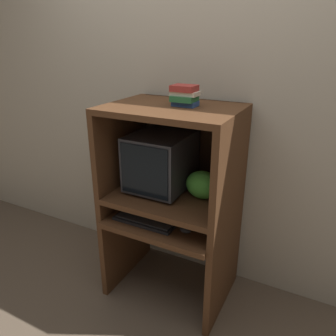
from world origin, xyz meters
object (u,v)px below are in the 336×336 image
(crt_monitor, at_px, (161,161))
(book_stack, at_px, (185,95))
(mouse, at_px, (186,230))
(snack_bag, at_px, (203,185))
(keyboard, at_px, (145,220))

(crt_monitor, xyz_separation_m, book_stack, (0.17, -0.01, 0.44))
(mouse, distance_m, book_stack, 0.80)
(mouse, bearing_deg, snack_bag, 83.58)
(crt_monitor, relative_size, keyboard, 1.07)
(crt_monitor, distance_m, snack_bag, 0.32)
(book_stack, bearing_deg, snack_bag, -0.33)
(mouse, xyz_separation_m, book_stack, (-0.11, 0.20, 0.77))
(crt_monitor, xyz_separation_m, snack_bag, (0.30, -0.01, -0.11))
(crt_monitor, xyz_separation_m, mouse, (0.28, -0.20, -0.33))
(crt_monitor, bearing_deg, keyboard, -90.24)
(book_stack, bearing_deg, mouse, -60.24)
(keyboard, distance_m, mouse, 0.28)
(keyboard, xyz_separation_m, snack_bag, (0.30, 0.21, 0.23))
(keyboard, height_order, book_stack, book_stack)
(mouse, height_order, snack_bag, snack_bag)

